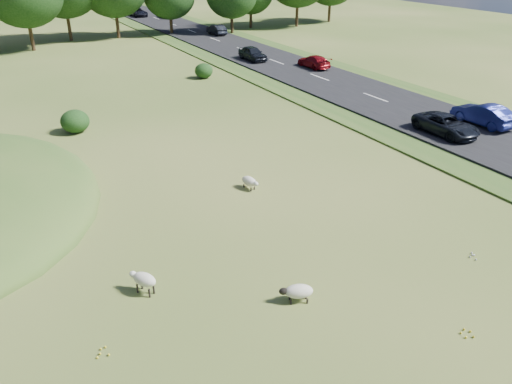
{
  "coord_description": "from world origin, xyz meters",
  "views": [
    {
      "loc": [
        -8.38,
        -14.83,
        11.73
      ],
      "look_at": [
        2.0,
        4.0,
        1.0
      ],
      "focal_mm": 35.0,
      "sensor_mm": 36.0,
      "label": 1
    }
  ],
  "objects_px": {
    "sheep_3": "(144,279)",
    "car_7": "(167,14)",
    "car_0": "(446,125)",
    "car_2": "(139,12)",
    "car_6": "(253,53)",
    "sheep_2": "(250,181)",
    "car_1": "(484,114)",
    "sheep_1": "(298,291)",
    "car_3": "(217,29)",
    "car_5": "(314,61)"
  },
  "relations": [
    {
      "from": "car_1",
      "to": "car_3",
      "type": "xyz_separation_m",
      "value": [
        0.0,
        44.56,
        -0.07
      ]
    },
    {
      "from": "sheep_2",
      "to": "car_7",
      "type": "distance_m",
      "value": 68.06
    },
    {
      "from": "car_3",
      "to": "sheep_1",
      "type": "bearing_deg",
      "value": 68.03
    },
    {
      "from": "car_3",
      "to": "sheep_2",
      "type": "bearing_deg",
      "value": 67.19
    },
    {
      "from": "car_2",
      "to": "car_7",
      "type": "bearing_deg",
      "value": -48.26
    },
    {
      "from": "car_5",
      "to": "car_6",
      "type": "relative_size",
      "value": 0.99
    },
    {
      "from": "sheep_3",
      "to": "car_0",
      "type": "height_order",
      "value": "car_0"
    },
    {
      "from": "sheep_3",
      "to": "car_1",
      "type": "bearing_deg",
      "value": -107.66
    },
    {
      "from": "sheep_1",
      "to": "car_1",
      "type": "height_order",
      "value": "car_1"
    },
    {
      "from": "sheep_3",
      "to": "car_0",
      "type": "bearing_deg",
      "value": -105.69
    },
    {
      "from": "sheep_3",
      "to": "car_5",
      "type": "relative_size",
      "value": 0.29
    },
    {
      "from": "sheep_1",
      "to": "car_7",
      "type": "distance_m",
      "value": 77.63
    },
    {
      "from": "sheep_2",
      "to": "car_6",
      "type": "relative_size",
      "value": 0.29
    },
    {
      "from": "car_2",
      "to": "sheep_2",
      "type": "bearing_deg",
      "value": -102.35
    },
    {
      "from": "sheep_2",
      "to": "car_3",
      "type": "bearing_deg",
      "value": 143.66
    },
    {
      "from": "sheep_2",
      "to": "car_0",
      "type": "bearing_deg",
      "value": 78.74
    },
    {
      "from": "car_6",
      "to": "sheep_2",
      "type": "bearing_deg",
      "value": -118.83
    },
    {
      "from": "car_0",
      "to": "car_7",
      "type": "relative_size",
      "value": 0.96
    },
    {
      "from": "car_5",
      "to": "car_7",
      "type": "height_order",
      "value": "car_7"
    },
    {
      "from": "sheep_3",
      "to": "car_5",
      "type": "xyz_separation_m",
      "value": [
        26.66,
        27.39,
        0.26
      ]
    },
    {
      "from": "car_1",
      "to": "car_2",
      "type": "distance_m",
      "value": 69.0
    },
    {
      "from": "car_2",
      "to": "car_6",
      "type": "bearing_deg",
      "value": -90.0
    },
    {
      "from": "sheep_2",
      "to": "sheep_3",
      "type": "xyz_separation_m",
      "value": [
        -7.62,
        -5.92,
        0.18
      ]
    },
    {
      "from": "sheep_2",
      "to": "car_2",
      "type": "xyz_separation_m",
      "value": [
        15.24,
        69.61,
        0.49
      ]
    },
    {
      "from": "car_2",
      "to": "car_6",
      "type": "distance_m",
      "value": 41.92
    },
    {
      "from": "sheep_1",
      "to": "sheep_3",
      "type": "distance_m",
      "value": 5.7
    },
    {
      "from": "car_0",
      "to": "car_1",
      "type": "xyz_separation_m",
      "value": [
        3.8,
        0.1,
        0.1
      ]
    },
    {
      "from": "car_0",
      "to": "car_1",
      "type": "relative_size",
      "value": 1.02
    },
    {
      "from": "sheep_1",
      "to": "car_6",
      "type": "height_order",
      "value": "car_6"
    },
    {
      "from": "sheep_3",
      "to": "car_2",
      "type": "distance_m",
      "value": 78.91
    },
    {
      "from": "sheep_3",
      "to": "car_5",
      "type": "distance_m",
      "value": 38.22
    },
    {
      "from": "car_3",
      "to": "car_7",
      "type": "bearing_deg",
      "value": -90.0
    },
    {
      "from": "sheep_1",
      "to": "sheep_2",
      "type": "bearing_deg",
      "value": -83.67
    },
    {
      "from": "sheep_2",
      "to": "car_0",
      "type": "xyz_separation_m",
      "value": [
        15.24,
        0.61,
        0.47
      ]
    },
    {
      "from": "car_3",
      "to": "car_5",
      "type": "distance_m",
      "value": 23.8
    },
    {
      "from": "sheep_1",
      "to": "sheep_2",
      "type": "relative_size",
      "value": 1.07
    },
    {
      "from": "sheep_3",
      "to": "car_7",
      "type": "bearing_deg",
      "value": -52.14
    },
    {
      "from": "sheep_3",
      "to": "car_6",
      "type": "bearing_deg",
      "value": -65.85
    },
    {
      "from": "sheep_1",
      "to": "car_6",
      "type": "distance_m",
      "value": 41.03
    },
    {
      "from": "car_1",
      "to": "car_6",
      "type": "bearing_deg",
      "value": -81.98
    },
    {
      "from": "sheep_1",
      "to": "car_2",
      "type": "bearing_deg",
      "value": -78.99
    },
    {
      "from": "sheep_3",
      "to": "car_0",
      "type": "relative_size",
      "value": 0.26
    },
    {
      "from": "sheep_2",
      "to": "car_1",
      "type": "distance_m",
      "value": 19.06
    },
    {
      "from": "car_6",
      "to": "sheep_3",
      "type": "bearing_deg",
      "value": -124.22
    },
    {
      "from": "car_0",
      "to": "car_5",
      "type": "height_order",
      "value": "car_0"
    },
    {
      "from": "sheep_3",
      "to": "car_3",
      "type": "bearing_deg",
      "value": -59.14
    },
    {
      "from": "sheep_1",
      "to": "car_2",
      "type": "height_order",
      "value": "car_2"
    },
    {
      "from": "car_0",
      "to": "sheep_2",
      "type": "bearing_deg",
      "value": -177.73
    },
    {
      "from": "car_1",
      "to": "car_2",
      "type": "xyz_separation_m",
      "value": [
        -3.8,
        68.9,
        -0.08
      ]
    },
    {
      "from": "sheep_1",
      "to": "car_0",
      "type": "height_order",
      "value": "car_0"
    }
  ]
}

